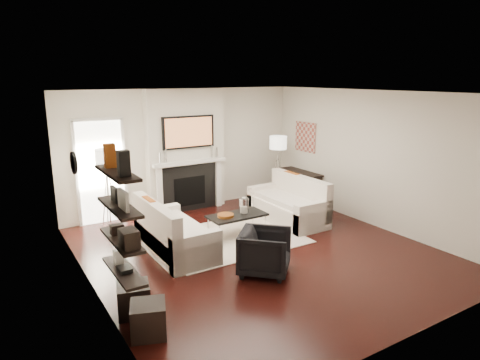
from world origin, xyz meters
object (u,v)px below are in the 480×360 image
lamp_right_shade (278,143)px  armchair (265,250)px  loveseat_right_base (287,211)px  lamp_left_shade (106,157)px  ottoman_near (134,299)px  loveseat_left_base (176,241)px  coffee_table (237,216)px

lamp_right_shade → armchair: bearing=-129.5°
loveseat_right_base → lamp_left_shade: size_ratio=4.50×
loveseat_right_base → ottoman_near: loveseat_right_base is taller
loveseat_left_base → lamp_right_shade: lamp_right_shade is taller
armchair → lamp_right_shade: size_ratio=1.88×
ottoman_near → lamp_left_shade: bearing=79.4°
loveseat_left_base → lamp_left_shade: size_ratio=4.50×
loveseat_left_base → lamp_right_shade: (3.28, 1.49, 1.24)m
armchair → lamp_right_shade: bearing=4.6°
ottoman_near → loveseat_right_base: bearing=25.3°
loveseat_left_base → lamp_right_shade: bearing=24.5°
lamp_left_shade → lamp_right_shade: bearing=-4.3°
armchair → loveseat_left_base: bearing=74.3°
loveseat_left_base → coffee_table: same height
coffee_table → lamp_right_shade: bearing=35.0°
armchair → lamp_right_shade: 3.97m
armchair → loveseat_right_base: bearing=-1.6°
loveseat_left_base → armchair: 1.69m
loveseat_left_base → armchair: (0.85, -1.46, 0.17)m
loveseat_left_base → armchair: size_ratio=2.39×
loveseat_right_base → lamp_right_shade: bearing=62.3°
loveseat_right_base → lamp_left_shade: bearing=155.7°
loveseat_right_base → loveseat_left_base: bearing=-173.3°
coffee_table → lamp_left_shade: (-1.93, 1.67, 1.05)m
loveseat_left_base → armchair: bearing=-59.8°
loveseat_left_base → lamp_right_shade: size_ratio=4.50×
coffee_table → ottoman_near: bearing=-147.2°
lamp_left_shade → ottoman_near: 3.60m
loveseat_right_base → lamp_right_shade: lamp_right_shade is taller
coffee_table → ottoman_near: size_ratio=2.75×
lamp_right_shade → coffee_table: bearing=-145.0°
coffee_table → lamp_left_shade: bearing=139.1°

